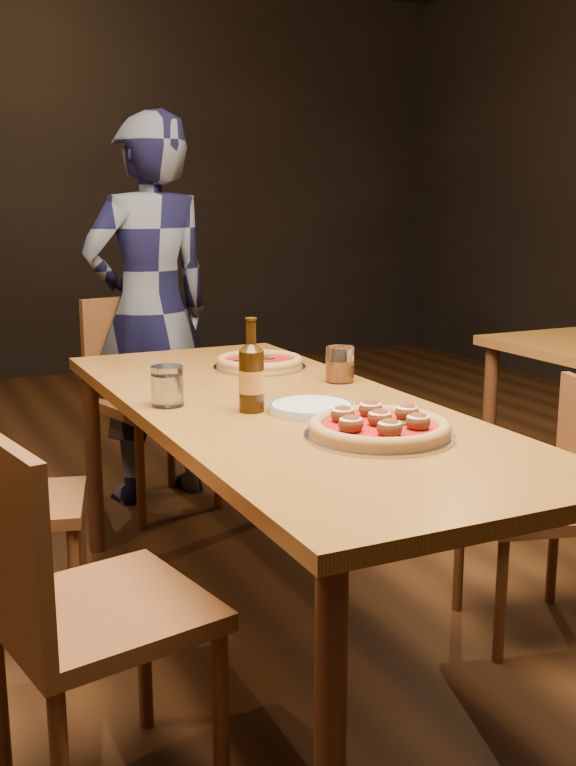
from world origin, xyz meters
name	(u,v)px	position (x,y,z in m)	size (l,w,h in m)	color
ground	(281,642)	(0.00, 0.00, 0.00)	(9.00, 9.00, 0.00)	black
table_main	(281,428)	(0.00, 0.00, 0.68)	(0.80, 2.00, 0.75)	brown
chair_main_nw	(103,608)	(-0.63, -0.45, 0.46)	(0.43, 0.43, 0.91)	#632D1A
chair_main_sw	(18,502)	(-0.69, 0.42, 0.42)	(0.39, 0.39, 0.84)	#632D1A
chair_main_e	(533,506)	(0.73, -0.26, 0.41)	(0.38, 0.38, 0.82)	#632D1A
chair_end	(155,401)	(0.01, 1.31, 0.48)	(0.45, 0.45, 0.95)	#632D1A
pizza_meatball	(379,427)	(0.07, -0.43, 0.78)	(0.37, 0.37, 0.07)	#B7B7BF
pizza_margherita	(260,362)	(0.16, 0.52, 0.77)	(0.32, 0.32, 0.04)	#B7B7BF
plate_stack	(311,408)	(0.03, -0.13, 0.76)	(0.24, 0.24, 0.02)	white
beer_bottle	(251,379)	(-0.11, -0.05, 0.84)	(0.07, 0.07, 0.25)	black
water_glass	(167,386)	(-0.30, 0.11, 0.81)	(0.09, 0.09, 0.11)	white
amber_glass	(340,364)	(0.30, 0.19, 0.81)	(0.09, 0.09, 0.11)	#944510
diner	(150,311)	(0.05, 1.46, 0.85)	(0.62, 0.41, 1.69)	black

